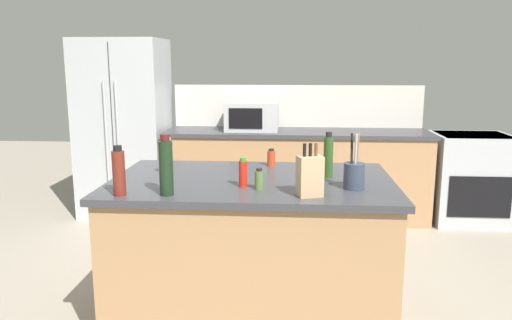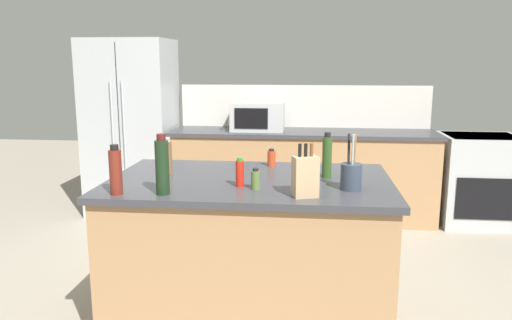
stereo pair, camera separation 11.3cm
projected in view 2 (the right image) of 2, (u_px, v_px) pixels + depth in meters
ground_plane at (250, 318)px, 3.28m from camera, size 14.00×14.00×0.00m
back_counter_run at (302, 175)px, 5.30m from camera, size 2.76×0.66×0.94m
wall_backsplash at (304, 106)px, 5.47m from camera, size 2.72×0.03×0.46m
kitchen_island at (250, 250)px, 3.19m from camera, size 1.74×1.08×0.94m
refrigerator at (132, 127)px, 5.45m from camera, size 0.90×0.75×1.89m
range_oven at (478, 179)px, 5.12m from camera, size 0.76×0.65×0.92m
microwave at (258, 116)px, 5.23m from camera, size 0.55×0.39×0.30m
knife_block at (305, 176)px, 2.67m from camera, size 0.15×0.13×0.29m
utensil_crock at (351, 176)px, 2.82m from camera, size 0.12×0.12×0.32m
spice_jar_oregano at (256, 180)px, 2.83m from camera, size 0.05×0.05×0.12m
spice_jar_paprika at (271, 158)px, 3.46m from camera, size 0.06×0.06×0.12m
hot_sauce_bottle at (240, 173)px, 2.89m from camera, size 0.05×0.05×0.17m
olive_oil_bottle at (327, 157)px, 3.10m from camera, size 0.06×0.06×0.29m
pepper_grinder at (168, 157)px, 3.19m from camera, size 0.05×0.05×0.24m
vinegar_bottle at (116, 171)px, 2.72m from camera, size 0.07×0.07×0.28m
wine_bottle at (162, 166)px, 2.71m from camera, size 0.08×0.08×0.33m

